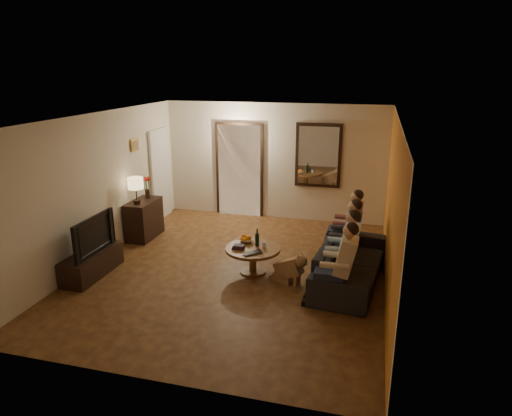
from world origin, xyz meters
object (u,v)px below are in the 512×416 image
(dresser, at_px, (144,219))
(tv_stand, at_px, (92,263))
(person_b, at_px, (344,253))
(laptop, at_px, (254,254))
(person_d, at_px, (349,227))
(bowl, at_px, (246,240))
(wine_bottle, at_px, (257,237))
(coffee_table, at_px, (253,260))
(sofa, at_px, (351,262))
(person_a, at_px, (341,269))
(person_c, at_px, (347,239))
(tv, at_px, (89,234))
(table_lamp, at_px, (136,191))
(dog, at_px, (289,267))

(dresser, relative_size, tv_stand, 0.71)
(person_b, relative_size, laptop, 3.65)
(person_d, distance_m, bowl, 1.87)
(wine_bottle, distance_m, laptop, 0.41)
(bowl, bearing_deg, coffee_table, -50.71)
(wine_bottle, bearing_deg, tv_stand, -161.51)
(sofa, xyz_separation_m, person_a, (-0.10, -0.90, 0.27))
(dresser, distance_m, person_a, 4.49)
(person_d, bearing_deg, bowl, -155.00)
(sofa, xyz_separation_m, person_c, (-0.10, 0.30, 0.27))
(person_d, bearing_deg, tv, -156.39)
(sofa, height_order, bowl, sofa)
(dresser, distance_m, sofa, 4.30)
(person_a, xyz_separation_m, coffee_table, (-1.51, 0.79, -0.38))
(dresser, relative_size, person_b, 0.72)
(person_c, distance_m, coffee_table, 1.61)
(person_d, bearing_deg, person_a, -90.00)
(tv_stand, height_order, laptop, laptop)
(tv_stand, relative_size, bowl, 4.74)
(wine_bottle, bearing_deg, laptop, -82.50)
(sofa, height_order, person_d, person_d)
(table_lamp, height_order, person_b, table_lamp)
(dog, bearing_deg, laptop, -158.09)
(sofa, bearing_deg, person_d, 13.17)
(person_a, bearing_deg, table_lamp, 158.37)
(person_a, xyz_separation_m, person_c, (0.00, 1.20, 0.00))
(table_lamp, xyz_separation_m, wine_bottle, (2.63, -0.73, -0.44))
(coffee_table, distance_m, laptop, 0.38)
(table_lamp, xyz_separation_m, coffee_table, (2.58, -0.83, -0.82))
(person_a, height_order, person_b, same)
(dresser, height_order, bowl, dresser)
(sofa, xyz_separation_m, person_d, (-0.10, 0.90, 0.27))
(dresser, relative_size, coffee_table, 0.94)
(coffee_table, bearing_deg, tv, -163.20)
(tv_stand, xyz_separation_m, person_d, (4.09, 1.79, 0.40))
(laptop, bearing_deg, table_lamp, 112.44)
(dresser, bearing_deg, dog, -21.86)
(tv, bearing_deg, coffee_table, -73.20)
(tv, height_order, laptop, tv)
(table_lamp, bearing_deg, tv, -90.00)
(dog, bearing_deg, tv_stand, -152.19)
(sofa, relative_size, wine_bottle, 7.29)
(tv_stand, bearing_deg, dog, 9.32)
(person_d, relative_size, bowl, 4.63)
(person_c, xyz_separation_m, wine_bottle, (-1.46, -0.31, 0.01))
(person_c, bearing_deg, bowl, -173.59)
(coffee_table, bearing_deg, person_c, 15.16)
(table_lamp, bearing_deg, sofa, -9.78)
(person_c, bearing_deg, person_a, -90.00)
(tv_stand, xyz_separation_m, bowl, (2.40, 1.00, 0.28))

